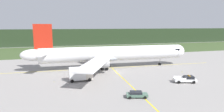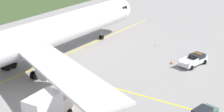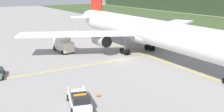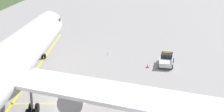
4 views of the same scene
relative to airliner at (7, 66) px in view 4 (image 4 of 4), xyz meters
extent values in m
plane|color=gray|center=(0.50, -6.51, -4.99)|extent=(320.00, 320.00, 0.00)
cube|color=yellow|center=(0.72, -0.02, -4.99)|extent=(77.82, 2.91, 0.01)
cube|color=yellow|center=(-0.14, -19.07, -4.99)|extent=(1.61, 39.00, 0.01)
cylinder|color=silver|center=(0.72, -0.02, 0.12)|extent=(48.80, 6.69, 5.06)
ellipsoid|color=silver|center=(26.05, -0.88, 0.12)|extent=(5.73, 5.24, 5.06)
ellipsoid|color=#ADB4C0|center=(-1.71, 0.06, -1.27)|extent=(11.60, 5.69, 2.78)
cube|color=black|center=(24.84, -0.83, 1.01)|extent=(1.96, 4.86, 0.70)
cube|color=silver|center=(-7.35, -12.22, -0.51)|extent=(14.86, 22.80, 0.35)
cylinder|color=#A2A2A2|center=(-4.61, -7.80, -1.78)|extent=(4.40, 2.63, 2.49)
cylinder|color=black|center=(-2.40, -7.88, -1.78)|extent=(0.20, 2.29, 2.29)
cylinder|color=gray|center=(19.20, -0.65, -3.25)|extent=(0.20, 0.20, 2.58)
cylinder|color=black|center=(19.21, -0.39, -4.54)|extent=(0.91, 0.25, 0.90)
cylinder|color=black|center=(19.20, -0.91, -4.54)|extent=(0.91, 0.25, 0.90)
cylinder|color=gray|center=(-2.82, -3.20, -3.10)|extent=(0.28, 0.28, 2.58)
cylinder|color=black|center=(-2.11, -2.87, -4.39)|extent=(1.21, 0.34, 1.20)
cylinder|color=black|center=(-2.13, -3.57, -4.39)|extent=(1.21, 0.34, 1.20)
cube|color=silver|center=(14.48, -22.03, -4.26)|extent=(6.04, 3.60, 0.70)
cube|color=black|center=(15.46, -22.32, -3.56)|extent=(2.72, 2.48, 0.70)
cube|color=silver|center=(13.45, -20.69, -3.69)|extent=(2.65, 0.86, 0.45)
cube|color=silver|center=(12.89, -22.60, -3.69)|extent=(2.65, 0.86, 0.45)
cube|color=orange|center=(15.46, -22.32, -3.13)|extent=(0.60, 1.46, 0.16)
cylinder|color=black|center=(16.63, -21.55, -4.61)|extent=(0.80, 0.44, 0.76)
cylinder|color=black|center=(16.04, -23.59, -4.61)|extent=(0.80, 0.44, 0.76)
cylinder|color=black|center=(12.92, -20.47, -4.61)|extent=(0.80, 0.44, 0.76)
cylinder|color=black|center=(12.32, -22.51, -4.61)|extent=(0.80, 0.44, 0.76)
cube|color=black|center=(13.25, -18.64, -4.98)|extent=(0.48, 0.48, 0.03)
cone|color=orange|center=(13.25, -18.64, -4.67)|extent=(0.37, 0.37, 0.58)
cylinder|color=yellow|center=(20.52, -12.38, -4.79)|extent=(0.10, 0.10, 0.40)
sphere|color=blue|center=(20.52, -12.38, -4.54)|extent=(0.12, 0.12, 0.12)
camera|label=1|loc=(-16.80, -63.42, 9.96)|focal=30.49mm
camera|label=2|loc=(-36.88, -36.80, 15.37)|focal=52.79mm
camera|label=3|loc=(40.48, -33.92, 8.66)|focal=41.73mm
camera|label=4|loc=(-32.85, -10.49, 10.74)|focal=47.64mm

